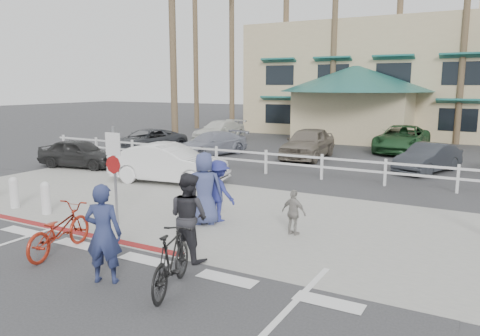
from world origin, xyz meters
The scene contains 33 objects.
ground centered at (0.00, 0.00, 0.00)m, with size 140.00×140.00×0.00m, color #333335.
bike_path centered at (0.00, -2.00, 0.00)m, with size 12.00×16.00×0.01m, color #333335.
sidewalk_plaza centered at (0.00, 4.50, 0.01)m, with size 22.00×7.00×0.01m, color gray.
cross_street centered at (0.00, 8.50, 0.00)m, with size 40.00×5.00×0.01m, color #333335.
parking_lot centered at (0.00, 18.00, 0.00)m, with size 50.00×16.00×0.01m, color #333335.
curb_red centered at (-3.00, 1.20, 0.01)m, with size 7.00×0.25×0.02m, color maroon.
rail_fence centered at (0.50, 10.50, 0.50)m, with size 29.40×0.16×1.00m, color silver, non-canonical shape.
building centered at (2.00, 31.00, 5.65)m, with size 28.00×16.00×11.30m, color #CDB98C, non-canonical shape.
sign_post centered at (-2.30, 2.20, 1.45)m, with size 0.50×0.10×2.90m, color gray, non-canonical shape.
bollard_0 centered at (-4.80, 2.00, 0.47)m, with size 0.26×0.26×0.95m, color silver, non-canonical shape.
bollard_1 centered at (-6.20, 2.00, 0.47)m, with size 0.26×0.26×0.95m, color silver, non-canonical shape.
palm_0 centered at (-16.00, 26.00, 7.50)m, with size 4.00×4.00×15.00m, color #183213, non-canonical shape.
palm_1 centered at (-12.00, 25.00, 6.50)m, with size 4.00×4.00×13.00m, color #183213, non-canonical shape.
palm_2 centered at (-8.00, 26.00, 8.00)m, with size 4.00×4.00×16.00m, color #183213, non-canonical shape.
palm_3 centered at (-4.00, 25.00, 7.00)m, with size 4.00×4.00×14.00m, color #183213, non-canonical shape.
palm_4 centered at (0.00, 26.00, 7.50)m, with size 4.00×4.00×15.00m, color #183213, non-canonical shape.
palm_5 centered at (4.00, 25.00, 6.50)m, with size 4.00×4.00×13.00m, color #183213, non-canonical shape.
palm_10 centered at (-10.00, 15.00, 6.00)m, with size 4.00×4.00×12.00m, color #183213, non-canonical shape.
bike_red centered at (-1.91, 0.04, 0.53)m, with size 0.70×2.00×1.05m, color maroon.
rider_red centered at (0.08, -0.60, 0.94)m, with size 0.69×0.45×1.89m, color navy.
bike_black centered at (1.38, -0.29, 0.56)m, with size 0.53×1.87×1.12m, color black.
rider_black centered at (0.77, 1.12, 0.93)m, with size 0.91×0.71×1.86m, color #26252A.
pedestrian_a centered at (-0.17, 3.82, 0.83)m, with size 1.08×0.62×1.67m, color navy.
pedestrian_child centered at (2.07, 3.67, 0.57)m, with size 0.67×0.28×1.14m, color gray.
pedestrian_b centered at (-0.33, 3.39, 0.96)m, with size 0.94×0.61×1.93m, color #3C4575.
car_white_sedan centered at (-4.42, 7.16, 0.73)m, with size 1.55×4.45×1.47m, color white.
car_red_compact centered at (-9.93, 7.90, 0.63)m, with size 1.50×3.72×1.27m, color black.
lot_car_0 centered at (-10.41, 12.95, 0.63)m, with size 2.08×4.52×1.26m, color #2F3135.
lot_car_1 centered at (-6.80, 13.85, 0.60)m, with size 1.69×4.16×1.21m, color #8A8E9E.
lot_car_2 centered at (-1.98, 15.23, 0.77)m, with size 1.82×4.51×1.54m, color #756A5D.
lot_car_3 centered at (3.78, 14.16, 0.61)m, with size 1.29×3.69×1.22m, color #2A2D33.
lot_car_4 centered at (-9.87, 19.61, 0.64)m, with size 1.80×4.43×1.28m, color silver.
lot_car_5 centered at (1.69, 19.78, 0.72)m, with size 2.40×5.20×1.45m, color #204B27.
Camera 1 is at (6.28, -6.58, 3.65)m, focal length 35.00 mm.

